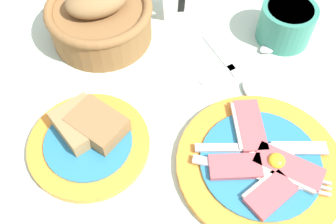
{
  "coord_description": "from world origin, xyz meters",
  "views": [
    {
      "loc": [
        -0.06,
        -0.23,
        0.5
      ],
      "look_at": [
        -0.03,
        0.1,
        0.02
      ],
      "focal_mm": 42.0,
      "sensor_mm": 36.0,
      "label": 1
    }
  ],
  "objects_px": {
    "number_card": "(180,2)",
    "teaspoon_by_saucer": "(247,85)",
    "sugar_cup": "(286,22)",
    "bread_basket": "(100,17)",
    "breakfast_plate": "(261,164)",
    "bread_plate": "(89,137)",
    "teaspoon_near_cup": "(264,50)"
  },
  "relations": [
    {
      "from": "number_card",
      "to": "teaspoon_by_saucer",
      "type": "distance_m",
      "value": 0.19
    },
    {
      "from": "sugar_cup",
      "to": "bread_basket",
      "type": "relative_size",
      "value": 0.52
    },
    {
      "from": "sugar_cup",
      "to": "bread_basket",
      "type": "height_order",
      "value": "bread_basket"
    },
    {
      "from": "breakfast_plate",
      "to": "teaspoon_by_saucer",
      "type": "distance_m",
      "value": 0.14
    },
    {
      "from": "breakfast_plate",
      "to": "teaspoon_by_saucer",
      "type": "relative_size",
      "value": 1.25
    },
    {
      "from": "number_card",
      "to": "teaspoon_by_saucer",
      "type": "height_order",
      "value": "number_card"
    },
    {
      "from": "teaspoon_by_saucer",
      "to": "number_card",
      "type": "bearing_deg",
      "value": -174.63
    },
    {
      "from": "bread_plate",
      "to": "bread_basket",
      "type": "distance_m",
      "value": 0.22
    },
    {
      "from": "number_card",
      "to": "bread_basket",
      "type": "bearing_deg",
      "value": -166.86
    },
    {
      "from": "teaspoon_near_cup",
      "to": "teaspoon_by_saucer",
      "type": "bearing_deg",
      "value": -148.09
    },
    {
      "from": "breakfast_plate",
      "to": "teaspoon_by_saucer",
      "type": "bearing_deg",
      "value": 84.7
    },
    {
      "from": "breakfast_plate",
      "to": "number_card",
      "type": "xyz_separation_m",
      "value": [
        -0.07,
        0.31,
        0.03
      ]
    },
    {
      "from": "breakfast_plate",
      "to": "teaspoon_by_saucer",
      "type": "height_order",
      "value": "breakfast_plate"
    },
    {
      "from": "bread_plate",
      "to": "number_card",
      "type": "height_order",
      "value": "number_card"
    },
    {
      "from": "teaspoon_near_cup",
      "to": "bread_plate",
      "type": "bearing_deg",
      "value": -178.57
    },
    {
      "from": "bread_basket",
      "to": "number_card",
      "type": "relative_size",
      "value": 2.45
    },
    {
      "from": "bread_plate",
      "to": "sugar_cup",
      "type": "bearing_deg",
      "value": 27.97
    },
    {
      "from": "bread_basket",
      "to": "sugar_cup",
      "type": "bearing_deg",
      "value": -6.94
    },
    {
      "from": "number_card",
      "to": "teaspoon_near_cup",
      "type": "bearing_deg",
      "value": -36.4
    },
    {
      "from": "teaspoon_by_saucer",
      "to": "teaspoon_near_cup",
      "type": "distance_m",
      "value": 0.08
    },
    {
      "from": "bread_plate",
      "to": "breakfast_plate",
      "type": "bearing_deg",
      "value": -15.77
    },
    {
      "from": "number_card",
      "to": "teaspoon_near_cup",
      "type": "distance_m",
      "value": 0.17
    },
    {
      "from": "teaspoon_by_saucer",
      "to": "teaspoon_near_cup",
      "type": "bearing_deg",
      "value": 125.7
    },
    {
      "from": "bread_plate",
      "to": "sugar_cup",
      "type": "relative_size",
      "value": 1.88
    },
    {
      "from": "sugar_cup",
      "to": "number_card",
      "type": "xyz_separation_m",
      "value": [
        -0.17,
        0.07,
        0.0
      ]
    },
    {
      "from": "breakfast_plate",
      "to": "teaspoon_by_saucer",
      "type": "xyz_separation_m",
      "value": [
        0.01,
        0.14,
        -0.0
      ]
    },
    {
      "from": "bread_basket",
      "to": "bread_plate",
      "type": "bearing_deg",
      "value": -95.88
    },
    {
      "from": "sugar_cup",
      "to": "teaspoon_near_cup",
      "type": "bearing_deg",
      "value": -141.79
    },
    {
      "from": "teaspoon_near_cup",
      "to": "bread_basket",
      "type": "bearing_deg",
      "value": 140.59
    },
    {
      "from": "bread_plate",
      "to": "bread_basket",
      "type": "relative_size",
      "value": 0.97
    },
    {
      "from": "bread_plate",
      "to": "number_card",
      "type": "relative_size",
      "value": 2.38
    },
    {
      "from": "breakfast_plate",
      "to": "bread_basket",
      "type": "xyz_separation_m",
      "value": [
        -0.21,
        0.28,
        0.03
      ]
    }
  ]
}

